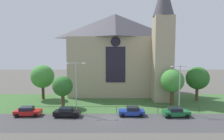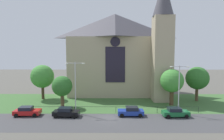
% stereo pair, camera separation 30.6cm
% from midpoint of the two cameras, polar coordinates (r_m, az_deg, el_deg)
% --- Properties ---
extents(ground, '(160.00, 160.00, 0.00)m').
position_cam_midpoint_polar(ground, '(41.99, -0.42, -9.26)').
color(ground, '#56544C').
extents(road_asphalt, '(120.00, 8.00, 0.01)m').
position_cam_midpoint_polar(road_asphalt, '(30.51, -0.71, -14.83)').
color(road_asphalt, '#424244').
rests_on(road_asphalt, ground).
extents(grass_verge, '(120.00, 20.00, 0.01)m').
position_cam_midpoint_polar(grass_verge, '(40.06, -0.45, -9.96)').
color(grass_verge, '#3D6633').
rests_on(grass_verge, ground).
extents(church_building, '(23.20, 16.20, 26.00)m').
position_cam_midpoint_polar(church_building, '(49.49, 1.95, 4.92)').
color(church_building, tan).
rests_on(church_building, ground).
extents(iron_railing, '(28.53, 0.07, 1.13)m').
position_cam_midpoint_polar(iron_railing, '(34.50, 1.39, -10.79)').
color(iron_railing, black).
rests_on(iron_railing, ground).
extents(tree_left_far, '(5.10, 5.10, 7.67)m').
position_cam_midpoint_polar(tree_left_far, '(46.43, -19.32, -1.78)').
color(tree_left_far, '#423021').
rests_on(tree_left_far, ground).
extents(tree_right_near, '(4.56, 4.56, 7.16)m').
position_cam_midpoint_polar(tree_right_near, '(40.61, 17.18, -3.06)').
color(tree_right_near, '#4C3823').
rests_on(tree_right_near, ground).
extents(tree_right_far, '(4.84, 4.84, 7.37)m').
position_cam_midpoint_polar(tree_right_far, '(45.90, 23.63, -2.21)').
color(tree_right_far, brown).
rests_on(tree_right_far, ground).
extents(tree_left_near, '(3.83, 3.83, 6.00)m').
position_cam_midpoint_polar(tree_left_near, '(38.49, -14.03, -4.60)').
color(tree_left_near, brown).
rests_on(tree_left_near, ground).
extents(streetlamp_near, '(3.37, 0.26, 8.82)m').
position_cam_midpoint_polar(streetlamp_near, '(34.02, -10.34, -3.19)').
color(streetlamp_near, '#B2B2B7').
rests_on(streetlamp_near, ground).
extents(streetlamp_far, '(3.37, 0.26, 8.27)m').
position_cam_midpoint_polar(streetlamp_far, '(35.36, 19.09, -3.56)').
color(streetlamp_far, '#B2B2B7').
rests_on(streetlamp_far, ground).
extents(parked_car_red, '(4.27, 2.16, 1.51)m').
position_cam_midpoint_polar(parked_car_red, '(35.95, -23.14, -10.91)').
color(parked_car_red, '#B21919').
rests_on(parked_car_red, ground).
extents(parked_car_black, '(4.26, 2.15, 1.51)m').
position_cam_midpoint_polar(parked_car_black, '(33.52, -12.91, -11.79)').
color(parked_car_black, black).
rests_on(parked_car_black, ground).
extents(parked_car_blue, '(4.21, 2.05, 1.51)m').
position_cam_midpoint_polar(parked_car_blue, '(33.26, 5.76, -11.82)').
color(parked_car_blue, '#1E3899').
rests_on(parked_car_blue, ground).
extents(parked_car_green, '(4.28, 2.19, 1.51)m').
position_cam_midpoint_polar(parked_car_green, '(34.22, 18.08, -11.56)').
color(parked_car_green, '#196033').
rests_on(parked_car_green, ground).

